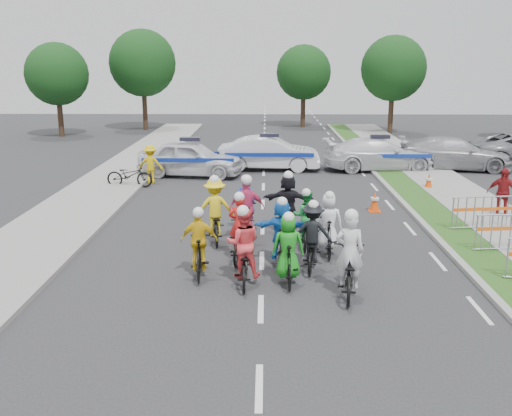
{
  "coord_description": "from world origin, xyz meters",
  "views": [
    {
      "loc": [
        0.09,
        -11.13,
        5.1
      ],
      "look_at": [
        -0.17,
        4.26,
        1.1
      ],
      "focal_mm": 40.0,
      "sensor_mm": 36.0,
      "label": 1
    }
  ],
  "objects_px": {
    "rider_10": "(215,216)",
    "barrier_1": "(510,234)",
    "rider_4": "(312,242)",
    "rider_0": "(349,267)",
    "rider_9": "(247,217)",
    "police_car_2": "(379,154)",
    "parked_bike": "(130,175)",
    "rider_1": "(288,255)",
    "rider_6": "(240,237)",
    "rider_5": "(282,236)",
    "police_car_1": "(269,153)",
    "rider_11": "(288,207)",
    "tree_3": "(143,63)",
    "marshal_hiviz": "(151,164)",
    "tree_4": "(304,72)",
    "rider_7": "(328,230)",
    "cone_0": "(375,202)",
    "rider_2": "(243,254)",
    "barrier_2": "(482,214)",
    "police_car_0": "(191,158)",
    "tree_0": "(57,74)",
    "spectator_2": "(502,193)",
    "rider_12": "(246,213)",
    "cone_1": "(429,182)",
    "civilian_sedan": "(455,154)",
    "rider_8": "(305,225)",
    "tree_1": "(393,69)",
    "rider_3": "(200,250)"
  },
  "relations": [
    {
      "from": "rider_10",
      "to": "barrier_1",
      "type": "distance_m",
      "value": 8.12
    },
    {
      "from": "rider_4",
      "to": "barrier_1",
      "type": "bearing_deg",
      "value": -158.3
    },
    {
      "from": "rider_0",
      "to": "rider_9",
      "type": "distance_m",
      "value": 4.45
    },
    {
      "from": "police_car_2",
      "to": "parked_bike",
      "type": "xyz_separation_m",
      "value": [
        -11.04,
        -3.97,
        -0.26
      ]
    },
    {
      "from": "rider_1",
      "to": "rider_6",
      "type": "relative_size",
      "value": 0.94
    },
    {
      "from": "rider_5",
      "to": "rider_10",
      "type": "height_order",
      "value": "rider_10"
    },
    {
      "from": "rider_9",
      "to": "rider_4",
      "type": "bearing_deg",
      "value": 125.85
    },
    {
      "from": "police_car_1",
      "to": "rider_11",
      "type": "bearing_deg",
      "value": -175.23
    },
    {
      "from": "rider_5",
      "to": "tree_3",
      "type": "height_order",
      "value": "tree_3"
    },
    {
      "from": "rider_5",
      "to": "marshal_hiviz",
      "type": "distance_m",
      "value": 11.29
    },
    {
      "from": "tree_4",
      "to": "rider_4",
      "type": "bearing_deg",
      "value": -93.15
    },
    {
      "from": "rider_11",
      "to": "parked_bike",
      "type": "xyz_separation_m",
      "value": [
        -6.3,
        6.41,
        -0.31
      ]
    },
    {
      "from": "rider_11",
      "to": "police_car_1",
      "type": "distance_m",
      "value": 10.39
    },
    {
      "from": "rider_7",
      "to": "tree_3",
      "type": "relative_size",
      "value": 0.24
    },
    {
      "from": "rider_11",
      "to": "cone_0",
      "type": "relative_size",
      "value": 2.77
    },
    {
      "from": "rider_1",
      "to": "cone_0",
      "type": "height_order",
      "value": "rider_1"
    },
    {
      "from": "rider_2",
      "to": "police_car_1",
      "type": "bearing_deg",
      "value": -94.95
    },
    {
      "from": "rider_5",
      "to": "barrier_2",
      "type": "distance_m",
      "value": 6.86
    },
    {
      "from": "tree_3",
      "to": "rider_0",
      "type": "bearing_deg",
      "value": -70.7
    },
    {
      "from": "rider_1",
      "to": "marshal_hiviz",
      "type": "distance_m",
      "value": 12.52
    },
    {
      "from": "cone_0",
      "to": "rider_7",
      "type": "bearing_deg",
      "value": -114.75
    },
    {
      "from": "rider_4",
      "to": "police_car_0",
      "type": "distance_m",
      "value": 12.66
    },
    {
      "from": "rider_2",
      "to": "tree_0",
      "type": "relative_size",
      "value": 0.3
    },
    {
      "from": "rider_1",
      "to": "tree_0",
      "type": "height_order",
      "value": "tree_0"
    },
    {
      "from": "rider_1",
      "to": "spectator_2",
      "type": "relative_size",
      "value": 1.05
    },
    {
      "from": "rider_12",
      "to": "rider_2",
      "type": "bearing_deg",
      "value": 97.53
    },
    {
      "from": "barrier_1",
      "to": "tree_3",
      "type": "bearing_deg",
      "value": 119.0
    },
    {
      "from": "rider_0",
      "to": "cone_1",
      "type": "height_order",
      "value": "rider_0"
    },
    {
      "from": "rider_6",
      "to": "rider_9",
      "type": "relative_size",
      "value": 0.93
    },
    {
      "from": "civilian_sedan",
      "to": "spectator_2",
      "type": "xyz_separation_m",
      "value": [
        -1.25,
        -8.8,
        0.08
      ]
    },
    {
      "from": "rider_7",
      "to": "rider_8",
      "type": "distance_m",
      "value": 0.87
    },
    {
      "from": "parked_bike",
      "to": "barrier_2",
      "type": "bearing_deg",
      "value": -112.33
    },
    {
      "from": "police_car_0",
      "to": "rider_7",
      "type": "bearing_deg",
      "value": -146.03
    },
    {
      "from": "marshal_hiviz",
      "to": "barrier_1",
      "type": "relative_size",
      "value": 0.82
    },
    {
      "from": "rider_0",
      "to": "tree_1",
      "type": "distance_m",
      "value": 30.32
    },
    {
      "from": "marshal_hiviz",
      "to": "tree_3",
      "type": "relative_size",
      "value": 0.22
    },
    {
      "from": "rider_11",
      "to": "tree_1",
      "type": "height_order",
      "value": "tree_1"
    },
    {
      "from": "parked_bike",
      "to": "tree_4",
      "type": "height_order",
      "value": "tree_4"
    },
    {
      "from": "rider_1",
      "to": "rider_2",
      "type": "bearing_deg",
      "value": -2.24
    },
    {
      "from": "rider_2",
      "to": "rider_10",
      "type": "relative_size",
      "value": 0.96
    },
    {
      "from": "cone_0",
      "to": "parked_bike",
      "type": "bearing_deg",
      "value": 158.12
    },
    {
      "from": "rider_3",
      "to": "rider_10",
      "type": "height_order",
      "value": "rider_10"
    },
    {
      "from": "rider_2",
      "to": "parked_bike",
      "type": "distance_m",
      "value": 11.63
    },
    {
      "from": "rider_1",
      "to": "police_car_1",
      "type": "relative_size",
      "value": 0.37
    },
    {
      "from": "police_car_0",
      "to": "barrier_2",
      "type": "bearing_deg",
      "value": -121.9
    },
    {
      "from": "tree_1",
      "to": "marshal_hiviz",
      "type": "bearing_deg",
      "value": -128.63
    },
    {
      "from": "rider_5",
      "to": "police_car_1",
      "type": "distance_m",
      "value": 13.09
    },
    {
      "from": "barrier_1",
      "to": "barrier_2",
      "type": "xyz_separation_m",
      "value": [
        0.0,
        2.04,
        0.0
      ]
    },
    {
      "from": "rider_7",
      "to": "parked_bike",
      "type": "bearing_deg",
      "value": -47.8
    },
    {
      "from": "rider_8",
      "to": "rider_9",
      "type": "relative_size",
      "value": 0.85
    }
  ]
}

